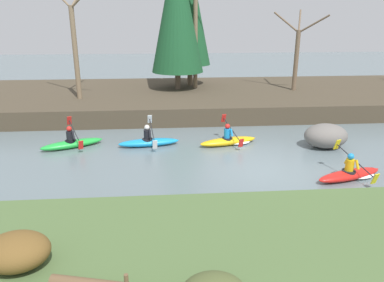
{
  "coord_description": "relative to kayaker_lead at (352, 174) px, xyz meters",
  "views": [
    {
      "loc": [
        -3.8,
        -12.84,
        5.68
      ],
      "look_at": [
        -2.61,
        2.16,
        0.55
      ],
      "focal_mm": 35.0,
      "sensor_mm": 36.0,
      "label": 1
    }
  ],
  "objects": [
    {
      "name": "bare_tree_mid_downstream",
      "position": [
        1.75,
        11.57,
        3.13
      ],
      "size": [
        2.77,
        2.74,
        4.96
      ],
      "color": "brown",
      "rests_on": "riverbank_far"
    },
    {
      "name": "kayaker_far_back",
      "position": [
        -10.83,
        4.21,
        0.02
      ],
      "size": [
        2.7,
        1.95,
        1.2
      ],
      "rotation": [
        0.0,
        0.0,
        0.44
      ],
      "color": "green",
      "rests_on": "ground"
    },
    {
      "name": "shrub_clump_nearest",
      "position": [
        -9.74,
        -5.33,
        1.0
      ],
      "size": [
        1.33,
        1.11,
        0.72
      ],
      "color": "brown",
      "rests_on": "riverbank_near"
    },
    {
      "name": "kayaker_lead",
      "position": [
        0.0,
        0.0,
        0.0
      ],
      "size": [
        2.76,
        2.02,
        1.2
      ],
      "rotation": [
        0.0,
        0.0,
        0.31
      ],
      "color": "red",
      "rests_on": "ground"
    },
    {
      "name": "bare_tree_mid_upstream",
      "position": [
        -4.54,
        12.91,
        4.44
      ],
      "size": [
        4.24,
        4.19,
        7.76
      ],
      "color": "#7A664C",
      "rests_on": "riverbank_far"
    },
    {
      "name": "ground_plane",
      "position": [
        -2.95,
        0.92,
        -0.2
      ],
      "size": [
        90.0,
        90.0,
        0.0
      ],
      "primitive_type": "plane",
      "color": "slate"
    },
    {
      "name": "conifer_tree_left",
      "position": [
        -4.84,
        13.9,
        5.53
      ],
      "size": [
        2.75,
        2.75,
        8.1
      ],
      "color": "brown",
      "rests_on": "riverbank_far"
    },
    {
      "name": "kayaker_middle",
      "position": [
        -3.73,
        4.05,
        0.0
      ],
      "size": [
        2.78,
        2.04,
        1.2
      ],
      "rotation": [
        0.0,
        0.0,
        0.26
      ],
      "color": "yellow",
      "rests_on": "ground"
    },
    {
      "name": "conifer_tree_far_left",
      "position": [
        -5.74,
        12.51,
        5.86
      ],
      "size": [
        3.31,
        3.31,
        9.03
      ],
      "color": "brown",
      "rests_on": "riverbank_far"
    },
    {
      "name": "riverbank_far",
      "position": [
        -2.95,
        11.89,
        0.3
      ],
      "size": [
        44.0,
        10.02,
        0.99
      ],
      "color": "#473D2D",
      "rests_on": "ground"
    },
    {
      "name": "bare_tree_upstream",
      "position": [
        -11.57,
        10.11,
        4.01
      ],
      "size": [
        3.76,
        3.71,
        6.84
      ],
      "color": "#7A664C",
      "rests_on": "riverbank_far"
    },
    {
      "name": "kayaker_trailing",
      "position": [
        -7.42,
        4.14,
        0.02
      ],
      "size": [
        2.8,
        2.07,
        1.2
      ],
      "rotation": [
        0.0,
        0.0,
        0.13
      ],
      "color": "#1993D6",
      "rests_on": "ground"
    },
    {
      "name": "boulder_midstream",
      "position": [
        0.42,
        3.35,
        0.34
      ],
      "size": [
        1.92,
        1.5,
        1.08
      ],
      "color": "slate",
      "rests_on": "ground"
    },
    {
      "name": "riverbank_near",
      "position": [
        -2.95,
        -5.31,
        0.22
      ],
      "size": [
        44.0,
        5.82,
        0.84
      ],
      "color": "#4C6638",
      "rests_on": "ground"
    }
  ]
}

